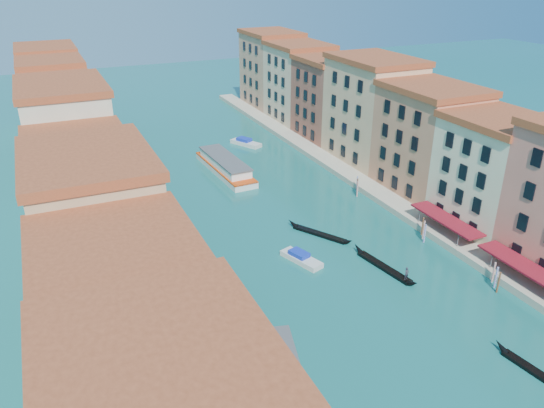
{
  "coord_description": "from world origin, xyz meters",
  "views": [
    {
      "loc": [
        -29.4,
        -13.85,
        37.48
      ],
      "look_at": [
        -2.34,
        46.63,
        6.88
      ],
      "focal_mm": 35.0,
      "sensor_mm": 36.0,
      "label": 1
    }
  ],
  "objects": [
    {
      "name": "restaurant_awnings",
      "position": [
        22.19,
        23.0,
        2.99
      ],
      "size": [
        3.2,
        44.55,
        3.12
      ],
      "color": "maroon",
      "rests_on": "ground"
    },
    {
      "name": "vaporetto_far",
      "position": [
        1.46,
        77.41,
        1.37
      ],
      "size": [
        5.67,
        20.6,
        3.03
      ],
      "rotation": [
        0.0,
        0.0,
        0.05
      ],
      "color": "silver",
      "rests_on": "ground"
    },
    {
      "name": "gondola_far",
      "position": [
        5.56,
        47.32,
        0.33
      ],
      "size": [
        6.6,
        10.34,
        1.63
      ],
      "rotation": [
        0.0,
        0.0,
        0.53
      ],
      "color": "black",
      "rests_on": "ground"
    },
    {
      "name": "vaporetto_near",
      "position": [
        -14.0,
        18.4,
        1.39
      ],
      "size": [
        9.96,
        21.32,
        3.09
      ],
      "rotation": [
        0.0,
        0.0,
        -0.26
      ],
      "color": "white",
      "rests_on": "ground"
    },
    {
      "name": "left_bank_palazzos",
      "position": [
        -26.0,
        64.68,
        9.71
      ],
      "size": [
        12.8,
        128.4,
        21.0
      ],
      "color": "beige",
      "rests_on": "ground"
    },
    {
      "name": "motorboat_far",
      "position": [
        11.18,
        91.31,
        0.6
      ],
      "size": [
        5.46,
        7.65,
        1.53
      ],
      "rotation": [
        0.0,
        0.0,
        0.48
      ],
      "color": "silver",
      "rests_on": "ground"
    },
    {
      "name": "motorboat_mid",
      "position": [
        -0.27,
        41.6,
        0.52
      ],
      "size": [
        3.97,
        6.74,
        1.33
      ],
      "rotation": [
        0.0,
        0.0,
        0.32
      ],
      "color": "silver",
      "rests_on": "ground"
    },
    {
      "name": "gondola_fore",
      "position": [
        8.96,
        35.3,
        0.41
      ],
      "size": [
        2.89,
        12.13,
        2.43
      ],
      "rotation": [
        0.0,
        0.0,
        0.16
      ],
      "color": "black",
      "rests_on": "ground"
    },
    {
      "name": "gondola_right",
      "position": [
        11.31,
        11.92,
        0.41
      ],
      "size": [
        2.34,
        10.84,
        2.16
      ],
      "rotation": [
        0.0,
        0.0,
        0.14
      ],
      "color": "black",
      "rests_on": "ground"
    },
    {
      "name": "quay",
      "position": [
        22.0,
        65.0,
        0.5
      ],
      "size": [
        4.0,
        140.0,
        1.0
      ],
      "primitive_type": "cube",
      "color": "#AEA78C",
      "rests_on": "ground"
    },
    {
      "name": "right_bank_palazzos",
      "position": [
        30.0,
        65.0,
        9.75
      ],
      "size": [
        12.8,
        128.4,
        21.0
      ],
      "color": "#A85335",
      "rests_on": "ground"
    },
    {
      "name": "mooring_poles_right",
      "position": [
        19.1,
        28.8,
        1.3
      ],
      "size": [
        1.44,
        54.24,
        3.2
      ],
      "color": "brown",
      "rests_on": "ground"
    }
  ]
}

